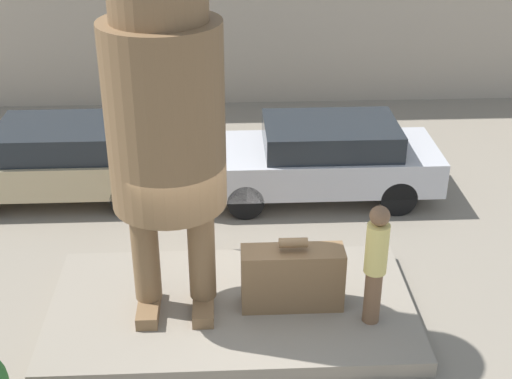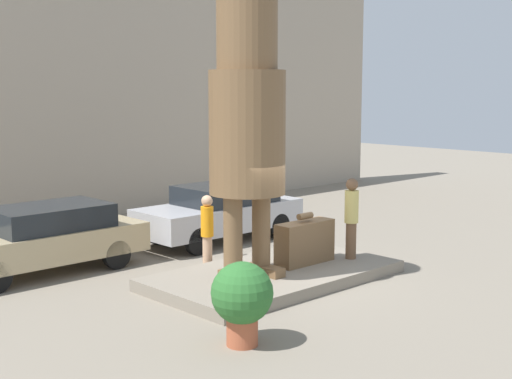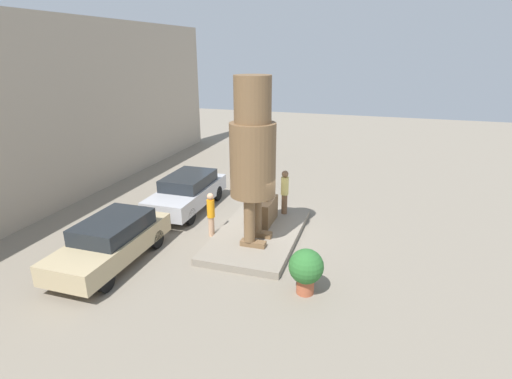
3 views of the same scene
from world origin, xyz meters
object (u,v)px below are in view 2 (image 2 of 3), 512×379
tourist (351,215)px  giant_suitcase (305,242)px  parked_car_tan (43,237)px  statue_figure (247,114)px  worker_hivis (207,229)px  parked_car_silver (221,211)px  planter_pot (242,297)px

tourist → giant_suitcase: bearing=158.9°
parked_car_tan → statue_figure: bearing=120.8°
giant_suitcase → parked_car_tan: parked_car_tan is taller
statue_figure → tourist: statue_figure is taller
statue_figure → worker_hivis: size_ratio=3.33×
parked_car_silver → statue_figure: bearing=56.0°
tourist → parked_car_silver: 4.20m
giant_suitcase → parked_car_tan: (-3.97, 3.97, 0.07)m
parked_car_tan → planter_pot: 6.16m
tourist → parked_car_tan: size_ratio=0.40×
worker_hivis → parked_car_tan: bearing=141.1°
statue_figure → tourist: (2.68, -0.45, -2.24)m
statue_figure → giant_suitcase: statue_figure is taller
statue_figure → worker_hivis: statue_figure is taller
giant_suitcase → tourist: bearing=-21.1°
parked_car_tan → parked_car_silver: (4.85, -0.21, 0.02)m
planter_pot → worker_hivis: bearing=56.9°
parked_car_tan → worker_hivis: 3.52m
statue_figure → parked_car_silver: (2.51, 3.72, -2.66)m
planter_pot → parked_car_tan: bearing=91.5°
parked_car_tan → worker_hivis: size_ratio=2.68×
planter_pot → worker_hivis: worker_hivis is taller
parked_car_tan → giant_suitcase: bearing=135.0°
tourist → planter_pot: 5.19m
giant_suitcase → parked_car_silver: bearing=76.8°
worker_hivis → statue_figure: bearing=-103.0°
statue_figure → planter_pot: statue_figure is taller
giant_suitcase → parked_car_silver: parked_car_silver is taller
giant_suitcase → worker_hivis: bearing=124.9°
parked_car_tan → planter_pot: bearing=91.5°
parked_car_tan → parked_car_silver: size_ratio=1.00×
parked_car_silver → tourist: bearing=92.3°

